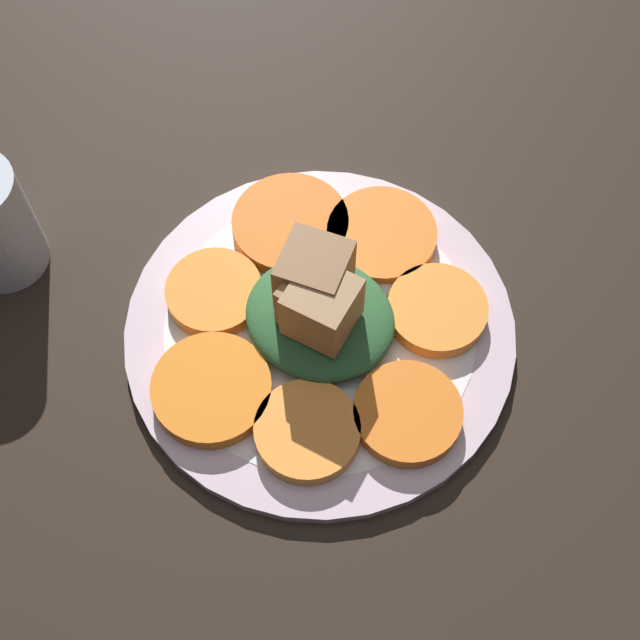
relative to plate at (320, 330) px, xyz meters
The scene contains 11 objects.
table_slab 1.52cm from the plate, ahead, with size 120.00×120.00×2.00cm, color black.
plate is the anchor object (origin of this frame).
carrot_slice_0 8.31cm from the plate, 14.19° to the left, with size 7.18×7.18×1.26cm, color orange.
carrot_slice_1 9.33cm from the plate, 66.95° to the left, with size 8.46×8.46×1.26cm, color orange.
carrot_slice_2 8.55cm from the plate, 116.10° to the left, with size 7.32×7.32×1.26cm, color orange.
carrot_slice_3 9.40cm from the plate, 162.26° to the left, with size 7.57×7.57×1.26cm, color orange.
carrot_slice_4 8.72cm from the plate, 141.15° to the right, with size 7.37×7.37×1.26cm, color orange.
carrot_slice_5 9.01cm from the plate, 91.05° to the right, with size 8.47×8.47×1.26cm, color orange.
carrot_slice_6 8.98cm from the plate, 43.11° to the right, with size 9.02×9.02×1.26cm, color orange.
center_pile 3.47cm from the plate, 38.48° to the left, with size 11.07×9.97×7.21cm.
fork 6.06cm from the plate, 81.37° to the right, with size 18.48×7.58×0.40cm.
Camera 1 is at (-16.21, 25.97, 60.67)cm, focal length 50.00 mm.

